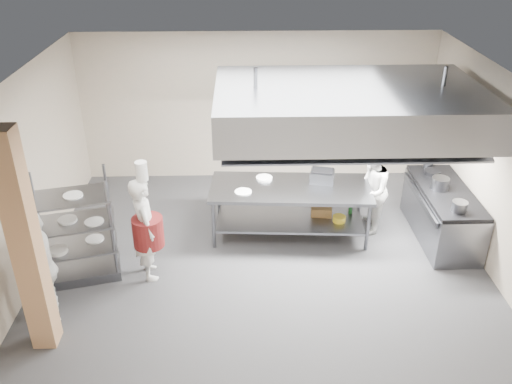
{
  "coord_description": "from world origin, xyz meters",
  "views": [
    {
      "loc": [
        -0.32,
        -7.37,
        5.08
      ],
      "look_at": [
        -0.1,
        0.2,
        1.07
      ],
      "focal_mm": 38.0,
      "sensor_mm": 36.0,
      "label": 1
    }
  ],
  "objects_px": {
    "island": "(290,210)",
    "chef_head": "(145,229)",
    "pass_rack": "(75,228)",
    "griddle": "(322,176)",
    "stockpot": "(440,183)",
    "cooking_range": "(442,215)",
    "chef_plating": "(41,267)",
    "chef_line": "(370,190)"
  },
  "relations": [
    {
      "from": "island",
      "to": "chef_head",
      "type": "relative_size",
      "value": 1.62
    },
    {
      "from": "island",
      "to": "pass_rack",
      "type": "height_order",
      "value": "pass_rack"
    },
    {
      "from": "island",
      "to": "pass_rack",
      "type": "relative_size",
      "value": 1.58
    },
    {
      "from": "griddle",
      "to": "stockpot",
      "type": "bearing_deg",
      "value": 4.74
    },
    {
      "from": "cooking_range",
      "to": "griddle",
      "type": "height_order",
      "value": "griddle"
    },
    {
      "from": "island",
      "to": "chef_plating",
      "type": "xyz_separation_m",
      "value": [
        -3.49,
        -2.07,
        0.38
      ]
    },
    {
      "from": "chef_head",
      "to": "griddle",
      "type": "bearing_deg",
      "value": -83.26
    },
    {
      "from": "pass_rack",
      "to": "stockpot",
      "type": "bearing_deg",
      "value": -4.03
    },
    {
      "from": "griddle",
      "to": "stockpot",
      "type": "relative_size",
      "value": 1.38
    },
    {
      "from": "chef_head",
      "to": "cooking_range",
      "type": "bearing_deg",
      "value": -96.97
    },
    {
      "from": "chef_line",
      "to": "chef_plating",
      "type": "relative_size",
      "value": 0.96
    },
    {
      "from": "cooking_range",
      "to": "chef_line",
      "type": "distance_m",
      "value": 1.29
    },
    {
      "from": "chef_line",
      "to": "cooking_range",
      "type": "bearing_deg",
      "value": 96.41
    },
    {
      "from": "cooking_range",
      "to": "chef_head",
      "type": "bearing_deg",
      "value": -168.69
    },
    {
      "from": "pass_rack",
      "to": "stockpot",
      "type": "xyz_separation_m",
      "value": [
        5.77,
        1.0,
        0.15
      ]
    },
    {
      "from": "pass_rack",
      "to": "chef_head",
      "type": "height_order",
      "value": "pass_rack"
    },
    {
      "from": "island",
      "to": "chef_line",
      "type": "distance_m",
      "value": 1.41
    },
    {
      "from": "chef_head",
      "to": "stockpot",
      "type": "bearing_deg",
      "value": -96.21
    },
    {
      "from": "chef_head",
      "to": "stockpot",
      "type": "relative_size",
      "value": 5.75
    },
    {
      "from": "island",
      "to": "griddle",
      "type": "xyz_separation_m",
      "value": [
        0.55,
        0.18,
        0.55
      ]
    },
    {
      "from": "island",
      "to": "cooking_range",
      "type": "bearing_deg",
      "value": -0.03
    },
    {
      "from": "cooking_range",
      "to": "griddle",
      "type": "distance_m",
      "value": 2.14
    },
    {
      "from": "pass_rack",
      "to": "chef_head",
      "type": "bearing_deg",
      "value": -14.62
    },
    {
      "from": "chef_plating",
      "to": "griddle",
      "type": "height_order",
      "value": "chef_plating"
    },
    {
      "from": "cooking_range",
      "to": "chef_plating",
      "type": "relative_size",
      "value": 1.19
    },
    {
      "from": "chef_plating",
      "to": "island",
      "type": "bearing_deg",
      "value": 96.04
    },
    {
      "from": "pass_rack",
      "to": "griddle",
      "type": "height_order",
      "value": "pass_rack"
    },
    {
      "from": "island",
      "to": "chef_line",
      "type": "relative_size",
      "value": 1.67
    },
    {
      "from": "pass_rack",
      "to": "chef_plating",
      "type": "distance_m",
      "value": 0.97
    },
    {
      "from": "chef_line",
      "to": "griddle",
      "type": "xyz_separation_m",
      "value": [
        -0.81,
        0.13,
        0.2
      ]
    },
    {
      "from": "pass_rack",
      "to": "griddle",
      "type": "distance_m",
      "value": 4.06
    },
    {
      "from": "cooking_range",
      "to": "chef_head",
      "type": "distance_m",
      "value": 4.96
    },
    {
      "from": "island",
      "to": "chef_head",
      "type": "xyz_separation_m",
      "value": [
        -2.26,
        -1.13,
        0.37
      ]
    },
    {
      "from": "island",
      "to": "cooking_range",
      "type": "distance_m",
      "value": 2.59
    },
    {
      "from": "griddle",
      "to": "island",
      "type": "bearing_deg",
      "value": -148.35
    },
    {
      "from": "chef_head",
      "to": "chef_plating",
      "type": "relative_size",
      "value": 0.99
    },
    {
      "from": "chef_head",
      "to": "griddle",
      "type": "distance_m",
      "value": 3.11
    },
    {
      "from": "island",
      "to": "pass_rack",
      "type": "xyz_separation_m",
      "value": [
        -3.29,
        -1.12,
        0.39
      ]
    },
    {
      "from": "island",
      "to": "chef_head",
      "type": "height_order",
      "value": "chef_head"
    },
    {
      "from": "chef_head",
      "to": "island",
      "type": "bearing_deg",
      "value": -81.67
    },
    {
      "from": "pass_rack",
      "to": "chef_line",
      "type": "xyz_separation_m",
      "value": [
        4.66,
        1.16,
        -0.05
      ]
    },
    {
      "from": "island",
      "to": "chef_plating",
      "type": "distance_m",
      "value": 4.08
    }
  ]
}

